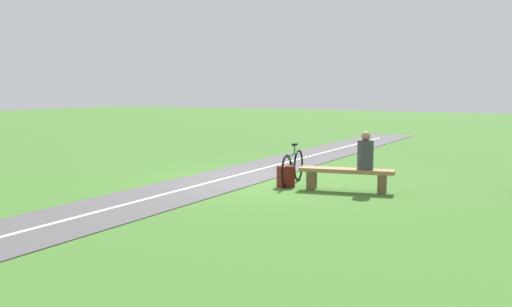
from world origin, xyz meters
name	(u,v)px	position (x,y,z in m)	size (l,w,h in m)	color
ground_plane	(266,181)	(0.00, 0.00, 0.00)	(80.00, 80.00, 0.00)	#3D6B28
paved_path	(110,209)	(0.98, 4.00, 0.01)	(1.95, 36.00, 0.02)	#4C494C
path_centre_line	(110,209)	(0.98, 4.00, 0.02)	(0.10, 32.00, 0.00)	silver
bench	(346,175)	(-2.03, 0.35, 0.33)	(1.96, 0.74, 0.47)	#937047
person_seated	(365,153)	(-2.40, 0.28, 0.80)	(0.38, 0.38, 0.77)	#38383D
bicycle	(293,167)	(-0.70, 0.08, 0.37)	(0.30, 1.64, 0.89)	black
backpack	(286,177)	(-0.73, 0.51, 0.22)	(0.37, 0.39, 0.45)	maroon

